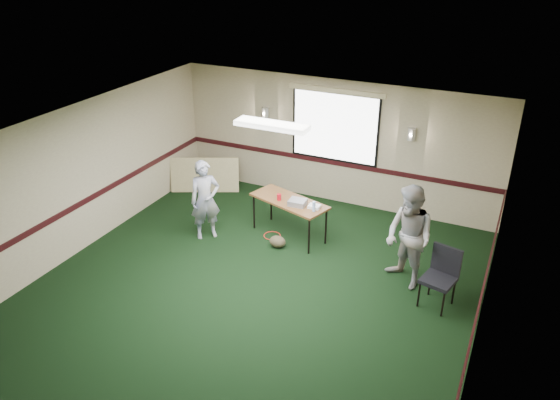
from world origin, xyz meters
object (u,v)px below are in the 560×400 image
at_px(projector, 298,202).
at_px(person_left, 205,200).
at_px(folding_table, 289,203).
at_px(person_right, 409,237).
at_px(conference_chair, 442,272).

relative_size(projector, person_left, 0.20).
height_order(folding_table, projector, projector).
bearing_deg(person_right, conference_chair, 10.19).
bearing_deg(projector, person_left, -164.40).
height_order(folding_table, person_left, person_left).
relative_size(folding_table, projector, 5.30).
distance_m(folding_table, conference_chair, 3.19).
height_order(projector, person_right, person_right).
height_order(folding_table, conference_chair, conference_chair).
bearing_deg(folding_table, person_left, -136.72).
bearing_deg(person_left, person_right, -43.75).
bearing_deg(person_left, folding_table, -19.00).
bearing_deg(person_left, conference_chair, -47.76).
relative_size(person_left, person_right, 0.88).
distance_m(folding_table, projector, 0.28).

